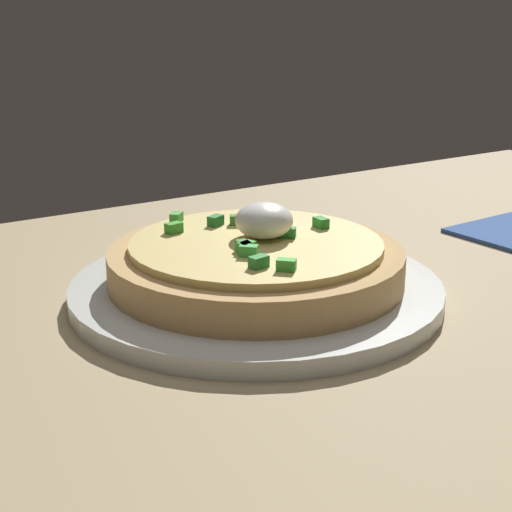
% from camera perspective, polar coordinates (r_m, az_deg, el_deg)
% --- Properties ---
extents(dining_table, '(1.24, 0.73, 0.03)m').
position_cam_1_polar(dining_table, '(0.60, 7.36, -4.30)').
color(dining_table, tan).
rests_on(dining_table, ground).
extents(plate, '(0.28, 0.28, 0.01)m').
position_cam_1_polar(plate, '(0.59, -0.00, -2.47)').
color(plate, silver).
rests_on(plate, dining_table).
extents(pizza, '(0.22, 0.22, 0.06)m').
position_cam_1_polar(pizza, '(0.58, 0.01, -0.32)').
color(pizza, tan).
rests_on(pizza, plate).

